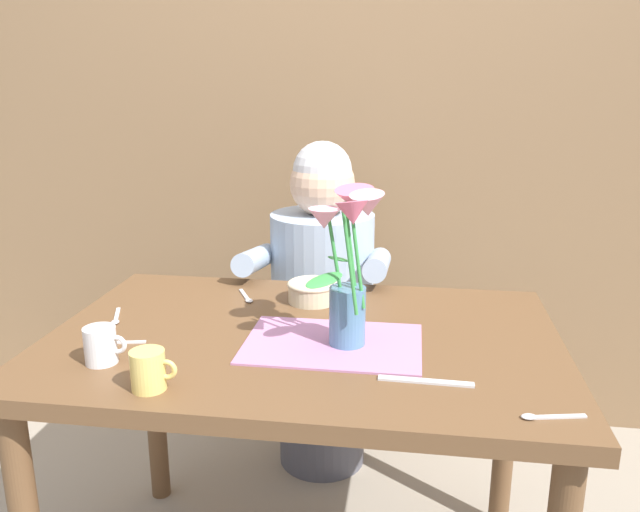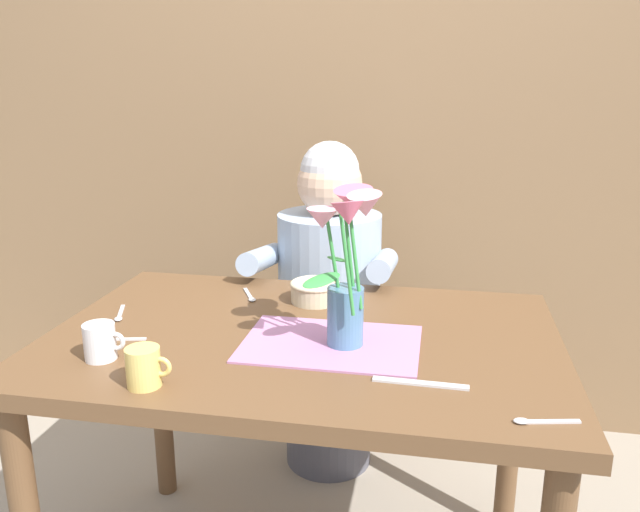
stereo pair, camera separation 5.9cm
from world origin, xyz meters
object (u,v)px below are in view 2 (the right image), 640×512
Objects in this scene: ceramic_bowl at (315,291)px; seated_person at (329,312)px; flower_vase at (347,260)px; tea_cup at (144,367)px; coffee_cup at (101,342)px; dinner_knife at (420,383)px.

seated_person is at bearing 94.33° from ceramic_bowl.
ceramic_bowl is at bearing 114.19° from flower_vase.
coffee_cup is at bearing 146.22° from tea_cup.
seated_person is 0.98m from tea_cup.
ceramic_bowl is 0.72× the size of dinner_knife.
tea_cup is (-0.53, -0.11, 0.04)m from dinner_knife.
tea_cup is (-0.23, -0.54, 0.01)m from ceramic_bowl.
flower_vase is at bearing 36.27° from tea_cup.
tea_cup is at bearing -166.78° from dinner_knife.
dinner_knife is 2.04× the size of coffee_cup.
dinner_knife is at bearing 0.68° from coffee_cup.
flower_vase is 0.35m from ceramic_bowl.
ceramic_bowl is at bearing 66.84° from tea_cup.
ceramic_bowl is at bearing 49.48° from coffee_cup.
seated_person reaches higher than flower_vase.
flower_vase reaches higher than dinner_knife.
dinner_knife is (0.17, -0.16, -0.20)m from flower_vase.
flower_vase is 0.31m from dinner_knife.
flower_vase is (0.16, -0.67, 0.38)m from seated_person.
seated_person is at bearing 77.67° from tea_cup.
dinner_knife is 2.04× the size of tea_cup.
flower_vase is at bearing -65.81° from ceramic_bowl.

